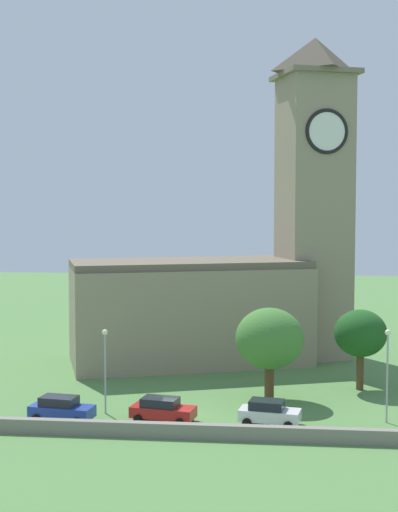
{
  "coord_description": "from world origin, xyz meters",
  "views": [
    {
      "loc": [
        7.42,
        -54.65,
        16.01
      ],
      "look_at": [
        0.82,
        7.67,
        11.67
      ],
      "focal_mm": 51.81,
      "sensor_mm": 36.0,
      "label": 1
    }
  ],
  "objects_px": {
    "car_red": "(162,409)",
    "tree_riverside_west": "(269,339)",
    "car_white": "(269,413)",
    "streetlamp_west_mid": "(105,357)",
    "tree_by_tower": "(361,334)",
    "car_blue": "(61,409)",
    "church": "(234,270)",
    "streetlamp_central": "(387,360)"
  },
  "relations": [
    {
      "from": "tree_riverside_west",
      "to": "car_red",
      "type": "bearing_deg",
      "value": -138.94
    },
    {
      "from": "streetlamp_west_mid",
      "to": "tree_by_tower",
      "type": "xyz_separation_m",
      "value": [
        20.27,
        9.57,
        0.49
      ]
    },
    {
      "from": "church",
      "to": "tree_by_tower",
      "type": "distance_m",
      "value": 16.75
    },
    {
      "from": "car_blue",
      "to": "car_red",
      "type": "relative_size",
      "value": 0.99
    },
    {
      "from": "streetlamp_central",
      "to": "car_red",
      "type": "bearing_deg",
      "value": -175.09
    },
    {
      "from": "tree_riverside_west",
      "to": "car_white",
      "type": "bearing_deg",
      "value": -89.49
    },
    {
      "from": "car_white",
      "to": "tree_by_tower",
      "type": "xyz_separation_m",
      "value": [
        7.74,
        11.21,
        3.98
      ]
    },
    {
      "from": "car_blue",
      "to": "tree_by_tower",
      "type": "xyz_separation_m",
      "value": [
        23.07,
        11.92,
        3.96
      ]
    },
    {
      "from": "streetlamp_west_mid",
      "to": "tree_by_tower",
      "type": "distance_m",
      "value": 22.42
    },
    {
      "from": "tree_riverside_west",
      "to": "car_blue",
      "type": "bearing_deg",
      "value": -153.52
    },
    {
      "from": "church",
      "to": "car_red",
      "type": "relative_size",
      "value": 6.65
    },
    {
      "from": "church",
      "to": "streetlamp_central",
      "type": "relative_size",
      "value": 4.8
    },
    {
      "from": "car_red",
      "to": "tree_by_tower",
      "type": "relative_size",
      "value": 0.72
    },
    {
      "from": "streetlamp_west_mid",
      "to": "tree_by_tower",
      "type": "bearing_deg",
      "value": 25.27
    },
    {
      "from": "church",
      "to": "car_red",
      "type": "distance_m",
      "value": 24.23
    },
    {
      "from": "car_blue",
      "to": "streetlamp_west_mid",
      "type": "height_order",
      "value": "streetlamp_west_mid"
    },
    {
      "from": "car_blue",
      "to": "tree_riverside_west",
      "type": "height_order",
      "value": "tree_riverside_west"
    },
    {
      "from": "car_blue",
      "to": "tree_by_tower",
      "type": "bearing_deg",
      "value": 27.32
    },
    {
      "from": "streetlamp_west_mid",
      "to": "tree_riverside_west",
      "type": "distance_m",
      "value": 13.55
    },
    {
      "from": "car_blue",
      "to": "car_red",
      "type": "bearing_deg",
      "value": 6.13
    },
    {
      "from": "car_white",
      "to": "tree_riverside_west",
      "type": "xyz_separation_m",
      "value": [
        -0.06,
        6.9,
        4.16
      ]
    },
    {
      "from": "car_blue",
      "to": "streetlamp_central",
      "type": "distance_m",
      "value": 24.33
    },
    {
      "from": "car_red",
      "to": "tree_riverside_west",
      "type": "bearing_deg",
      "value": 41.06
    },
    {
      "from": "church",
      "to": "streetlamp_central",
      "type": "bearing_deg",
      "value": -59.19
    },
    {
      "from": "tree_by_tower",
      "to": "car_blue",
      "type": "bearing_deg",
      "value": -152.68
    },
    {
      "from": "car_blue",
      "to": "car_white",
      "type": "xyz_separation_m",
      "value": [
        15.33,
        0.71,
        -0.02
      ]
    },
    {
      "from": "streetlamp_west_mid",
      "to": "streetlamp_central",
      "type": "relative_size",
      "value": 0.94
    },
    {
      "from": "church",
      "to": "tree_riverside_west",
      "type": "xyz_separation_m",
      "value": [
        3.8,
        -15.53,
        -4.29
      ]
    },
    {
      "from": "car_blue",
      "to": "streetlamp_central",
      "type": "height_order",
      "value": "streetlamp_central"
    },
    {
      "from": "streetlamp_west_mid",
      "to": "tree_riverside_west",
      "type": "relative_size",
      "value": 0.86
    },
    {
      "from": "car_red",
      "to": "streetlamp_west_mid",
      "type": "distance_m",
      "value": 6.04
    },
    {
      "from": "car_blue",
      "to": "car_red",
      "type": "height_order",
      "value": "car_blue"
    },
    {
      "from": "church",
      "to": "tree_by_tower",
      "type": "relative_size",
      "value": 4.76
    },
    {
      "from": "car_blue",
      "to": "streetlamp_west_mid",
      "type": "xyz_separation_m",
      "value": [
        2.8,
        2.35,
        3.46
      ]
    },
    {
      "from": "streetlamp_west_mid",
      "to": "tree_riverside_west",
      "type": "bearing_deg",
      "value": 22.85
    },
    {
      "from": "car_red",
      "to": "tree_by_tower",
      "type": "distance_m",
      "value": 19.58
    },
    {
      "from": "car_white",
      "to": "streetlamp_west_mid",
      "type": "relative_size",
      "value": 0.71
    },
    {
      "from": "car_blue",
      "to": "car_red",
      "type": "xyz_separation_m",
      "value": [
        7.46,
        0.8,
        -0.05
      ]
    },
    {
      "from": "streetlamp_central",
      "to": "car_blue",
      "type": "bearing_deg",
      "value": -174.71
    },
    {
      "from": "church",
      "to": "tree_riverside_west",
      "type": "height_order",
      "value": "church"
    },
    {
      "from": "car_red",
      "to": "streetlamp_west_mid",
      "type": "height_order",
      "value": "streetlamp_west_mid"
    },
    {
      "from": "car_red",
      "to": "tree_riverside_west",
      "type": "height_order",
      "value": "tree_riverside_west"
    }
  ]
}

